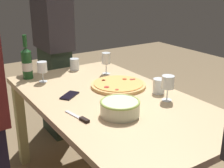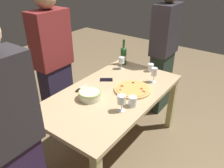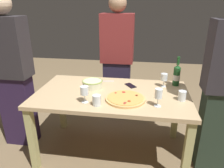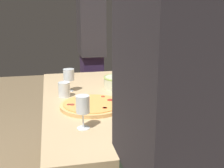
{
  "view_description": "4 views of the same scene",
  "coord_description": "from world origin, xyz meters",
  "px_view_note": "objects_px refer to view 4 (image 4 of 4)",
  "views": [
    {
      "loc": [
        -1.48,
        0.97,
        1.47
      ],
      "look_at": [
        0.0,
        0.0,
        0.85
      ],
      "focal_mm": 48.04,
      "sensor_mm": 36.0,
      "label": 1
    },
    {
      "loc": [
        -1.63,
        -1.19,
        1.94
      ],
      "look_at": [
        0.0,
        0.0,
        0.85
      ],
      "focal_mm": 35.89,
      "sensor_mm": 36.0,
      "label": 2
    },
    {
      "loc": [
        0.31,
        -2.0,
        1.64
      ],
      "look_at": [
        0.0,
        0.0,
        0.85
      ],
      "focal_mm": 33.56,
      "sensor_mm": 36.0,
      "label": 3
    },
    {
      "loc": [
        1.83,
        -0.39,
        1.35
      ],
      "look_at": [
        0.0,
        0.0,
        0.85
      ],
      "focal_mm": 47.2,
      "sensor_mm": 36.0,
      "label": 4
    }
  ],
  "objects_px": {
    "serving_bowl": "(119,82)",
    "wine_bottle": "(211,113)",
    "wine_glass_near_pizza": "(83,105)",
    "wine_glass_far_left": "(184,107)",
    "pizza_knife": "(149,88)",
    "person_guest_left": "(220,71)",
    "cup_amber": "(64,89)",
    "cup_ceramic": "(127,137)",
    "person_host": "(166,162)",
    "wine_glass_by_bottle": "(69,76)",
    "person_guest_right": "(91,51)",
    "pizza": "(92,105)",
    "dining_table": "(112,111)",
    "cell_phone": "(151,103)"
  },
  "relations": [
    {
      "from": "wine_bottle",
      "to": "pizza_knife",
      "type": "xyz_separation_m",
      "value": [
        -0.84,
        -0.01,
        -0.12
      ]
    },
    {
      "from": "wine_glass_by_bottle",
      "to": "person_guest_right",
      "type": "relative_size",
      "value": 0.09
    },
    {
      "from": "cell_phone",
      "to": "person_guest_right",
      "type": "xyz_separation_m",
      "value": [
        -1.31,
        -0.19,
        0.14
      ]
    },
    {
      "from": "wine_bottle",
      "to": "cell_phone",
      "type": "bearing_deg",
      "value": -168.54
    },
    {
      "from": "wine_glass_far_left",
      "to": "person_guest_left",
      "type": "distance_m",
      "value": 0.83
    },
    {
      "from": "cup_ceramic",
      "to": "person_host",
      "type": "bearing_deg",
      "value": 2.53
    },
    {
      "from": "wine_glass_far_left",
      "to": "person_guest_left",
      "type": "xyz_separation_m",
      "value": [
        -0.6,
        0.57,
        0.03
      ]
    },
    {
      "from": "person_guest_right",
      "to": "person_guest_left",
      "type": "bearing_deg",
      "value": 37.68
    },
    {
      "from": "dining_table",
      "to": "cell_phone",
      "type": "relative_size",
      "value": 11.11
    },
    {
      "from": "pizza_knife",
      "to": "person_guest_left",
      "type": "distance_m",
      "value": 0.54
    },
    {
      "from": "dining_table",
      "to": "cup_amber",
      "type": "distance_m",
      "value": 0.35
    },
    {
      "from": "wine_glass_near_pizza",
      "to": "wine_glass_by_bottle",
      "type": "height_order",
      "value": "wine_glass_near_pizza"
    },
    {
      "from": "wine_glass_near_pizza",
      "to": "wine_glass_by_bottle",
      "type": "bearing_deg",
      "value": -178.24
    },
    {
      "from": "cup_amber",
      "to": "person_guest_right",
      "type": "relative_size",
      "value": 0.06
    },
    {
      "from": "wine_glass_near_pizza",
      "to": "person_guest_right",
      "type": "xyz_separation_m",
      "value": [
        -1.59,
        0.27,
        0.02
      ]
    },
    {
      "from": "person_guest_right",
      "to": "pizza",
      "type": "bearing_deg",
      "value": -6.73
    },
    {
      "from": "wine_glass_near_pizza",
      "to": "cup_amber",
      "type": "xyz_separation_m",
      "value": [
        -0.55,
        -0.06,
        -0.07
      ]
    },
    {
      "from": "serving_bowl",
      "to": "cup_ceramic",
      "type": "distance_m",
      "value": 0.95
    },
    {
      "from": "cell_phone",
      "to": "person_host",
      "type": "height_order",
      "value": "person_host"
    },
    {
      "from": "dining_table",
      "to": "cup_ceramic",
      "type": "xyz_separation_m",
      "value": [
        0.7,
        -0.08,
        0.14
      ]
    },
    {
      "from": "cell_phone",
      "to": "wine_glass_near_pizza",
      "type": "bearing_deg",
      "value": -94.8
    },
    {
      "from": "pizza",
      "to": "cup_amber",
      "type": "bearing_deg",
      "value": -148.87
    },
    {
      "from": "person_host",
      "to": "cell_phone",
      "type": "bearing_deg",
      "value": -13.58
    },
    {
      "from": "wine_glass_far_left",
      "to": "cup_ceramic",
      "type": "relative_size",
      "value": 1.59
    },
    {
      "from": "pizza",
      "to": "pizza_knife",
      "type": "relative_size",
      "value": 1.91
    },
    {
      "from": "wine_glass_far_left",
      "to": "wine_glass_by_bottle",
      "type": "bearing_deg",
      "value": -146.07
    },
    {
      "from": "wine_glass_near_pizza",
      "to": "cup_amber",
      "type": "height_order",
      "value": "wine_glass_near_pizza"
    },
    {
      "from": "cup_amber",
      "to": "cup_ceramic",
      "type": "relative_size",
      "value": 1.03
    },
    {
      "from": "serving_bowl",
      "to": "wine_bottle",
      "type": "xyz_separation_m",
      "value": [
        0.92,
        0.21,
        0.08
      ]
    },
    {
      "from": "serving_bowl",
      "to": "person_guest_right",
      "type": "bearing_deg",
      "value": -175.21
    },
    {
      "from": "dining_table",
      "to": "wine_bottle",
      "type": "relative_size",
      "value": 4.8
    },
    {
      "from": "wine_glass_far_left",
      "to": "person_host",
      "type": "relative_size",
      "value": 0.09
    },
    {
      "from": "pizza",
      "to": "person_guest_left",
      "type": "relative_size",
      "value": 0.22
    },
    {
      "from": "cup_amber",
      "to": "cell_phone",
      "type": "bearing_deg",
      "value": 62.17
    },
    {
      "from": "wine_glass_by_bottle",
      "to": "wine_glass_far_left",
      "type": "xyz_separation_m",
      "value": [
        0.77,
        0.52,
        -0.0
      ]
    },
    {
      "from": "dining_table",
      "to": "wine_bottle",
      "type": "distance_m",
      "value": 0.79
    },
    {
      "from": "dining_table",
      "to": "wine_glass_by_bottle",
      "type": "relative_size",
      "value": 9.9
    },
    {
      "from": "cell_phone",
      "to": "cup_amber",
      "type": "bearing_deg",
      "value": -154.09
    },
    {
      "from": "serving_bowl",
      "to": "person_host",
      "type": "xyz_separation_m",
      "value": [
        1.32,
        -0.17,
        0.1
      ]
    },
    {
      "from": "dining_table",
      "to": "person_guest_right",
      "type": "height_order",
      "value": "person_guest_right"
    },
    {
      "from": "person_guest_left",
      "to": "pizza_knife",
      "type": "bearing_deg",
      "value": -14.86
    },
    {
      "from": "dining_table",
      "to": "person_host",
      "type": "distance_m",
      "value": 1.11
    },
    {
      "from": "dining_table",
      "to": "person_host",
      "type": "height_order",
      "value": "person_host"
    },
    {
      "from": "cup_amber",
      "to": "person_guest_left",
      "type": "distance_m",
      "value": 1.13
    },
    {
      "from": "wine_glass_by_bottle",
      "to": "wine_glass_far_left",
      "type": "relative_size",
      "value": 1.06
    },
    {
      "from": "wine_glass_near_pizza",
      "to": "wine_glass_far_left",
      "type": "height_order",
      "value": "wine_glass_near_pizza"
    },
    {
      "from": "dining_table",
      "to": "pizza",
      "type": "distance_m",
      "value": 0.25
    },
    {
      "from": "person_guest_left",
      "to": "pizza",
      "type": "bearing_deg",
      "value": 8.38
    },
    {
      "from": "cup_ceramic",
      "to": "wine_glass_near_pizza",
      "type": "bearing_deg",
      "value": -145.75
    },
    {
      "from": "dining_table",
      "to": "cell_phone",
      "type": "bearing_deg",
      "value": 49.74
    }
  ]
}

